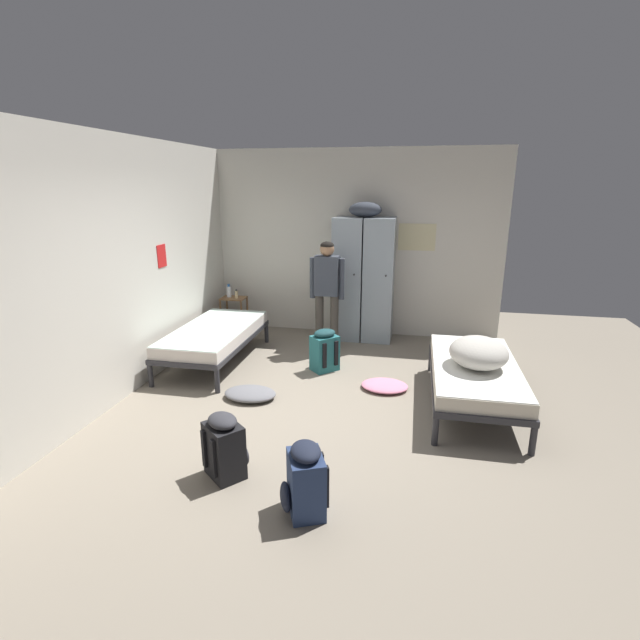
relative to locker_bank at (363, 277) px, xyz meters
name	(u,v)px	position (x,y,z in m)	size (l,w,h in m)	color
ground_plane	(314,415)	(-0.19, -2.65, -0.97)	(9.38, 9.38, 0.00)	gray
room_backdrop	(239,258)	(-1.44, -1.37, 0.45)	(4.48, 5.92, 2.84)	beige
locker_bank	(363,277)	(0.00, 0.00, 0.00)	(0.90, 0.55, 2.07)	#8C99A3
shelf_unit	(234,311)	(-2.07, -0.09, -0.62)	(0.38, 0.30, 0.57)	brown
bed_right	(474,372)	(1.44, -2.08, -0.59)	(0.90, 1.90, 0.49)	#28282D
bed_left_rear	(215,335)	(-1.82, -1.42, -0.59)	(0.90, 1.90, 0.49)	#28282D
bedding_heap	(479,352)	(1.45, -2.18, -0.32)	(0.59, 0.68, 0.31)	#B7B2A8
person_traveler	(327,286)	(-0.44, -0.64, -0.03)	(0.49, 0.20, 1.56)	#3D3833
water_bottle	(229,291)	(-2.15, -0.07, -0.31)	(0.07, 0.07, 0.21)	white
lotion_bottle	(236,294)	(-2.00, -0.13, -0.34)	(0.05, 0.05, 0.14)	beige
backpack_navy	(305,481)	(0.06, -4.13, -0.71)	(0.40, 0.39, 0.55)	navy
backpack_teal	(324,351)	(-0.33, -1.41, -0.71)	(0.42, 0.42, 0.55)	#23666B
backpack_black	(225,447)	(-0.68, -3.82, -0.71)	(0.41, 0.42, 0.55)	black
clothes_pile_grey	(250,394)	(-0.98, -2.40, -0.91)	(0.59, 0.42, 0.11)	slate
clothes_pile_pink	(385,386)	(0.48, -1.85, -0.93)	(0.55, 0.44, 0.08)	pink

